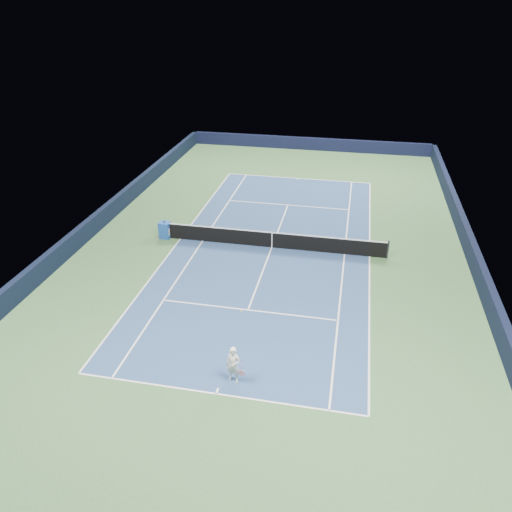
# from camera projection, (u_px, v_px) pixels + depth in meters

# --- Properties ---
(ground) EXTENTS (40.00, 40.00, 0.00)m
(ground) POSITION_uv_depth(u_px,v_px,m) (272.00, 247.00, 28.48)
(ground) COLOR #365D32
(ground) RESTS_ON ground
(wall_far) EXTENTS (22.00, 0.35, 1.10)m
(wall_far) POSITION_uv_depth(u_px,v_px,m) (309.00, 144.00, 45.30)
(wall_far) COLOR black
(wall_far) RESTS_ON ground
(wall_right) EXTENTS (0.35, 40.00, 1.10)m
(wall_right) POSITION_uv_depth(u_px,v_px,m) (474.00, 257.00, 26.32)
(wall_right) COLOR black
(wall_right) RESTS_ON ground
(wall_left) EXTENTS (0.35, 40.00, 1.10)m
(wall_left) POSITION_uv_depth(u_px,v_px,m) (96.00, 223.00, 30.11)
(wall_left) COLOR black
(wall_left) RESTS_ON ground
(court_surface) EXTENTS (10.97, 23.77, 0.01)m
(court_surface) POSITION_uv_depth(u_px,v_px,m) (272.00, 247.00, 28.48)
(court_surface) COLOR navy
(court_surface) RESTS_ON ground
(baseline_far) EXTENTS (10.97, 0.08, 0.00)m
(baseline_far) POSITION_uv_depth(u_px,v_px,m) (298.00, 178.00, 38.72)
(baseline_far) COLOR white
(baseline_far) RESTS_ON ground
(baseline_near) EXTENTS (10.97, 0.08, 0.00)m
(baseline_near) POSITION_uv_depth(u_px,v_px,m) (216.00, 394.00, 18.23)
(baseline_near) COLOR white
(baseline_near) RESTS_ON ground
(sideline_doubles_right) EXTENTS (0.08, 23.77, 0.00)m
(sideline_doubles_right) POSITION_uv_depth(u_px,v_px,m) (370.00, 256.00, 27.51)
(sideline_doubles_right) COLOR white
(sideline_doubles_right) RESTS_ON ground
(sideline_doubles_left) EXTENTS (0.08, 23.77, 0.00)m
(sideline_doubles_left) POSITION_uv_depth(u_px,v_px,m) (180.00, 239.00, 29.43)
(sideline_doubles_left) COLOR white
(sideline_doubles_left) RESTS_ON ground
(sideline_singles_right) EXTENTS (0.08, 23.77, 0.00)m
(sideline_singles_right) POSITION_uv_depth(u_px,v_px,m) (345.00, 254.00, 27.75)
(sideline_singles_right) COLOR white
(sideline_singles_right) RESTS_ON ground
(sideline_singles_left) EXTENTS (0.08, 23.77, 0.00)m
(sideline_singles_left) POSITION_uv_depth(u_px,v_px,m) (203.00, 241.00, 29.19)
(sideline_singles_left) COLOR white
(sideline_singles_left) RESTS_ON ground
(service_line_far) EXTENTS (8.23, 0.08, 0.00)m
(service_line_far) POSITION_uv_depth(u_px,v_px,m) (288.00, 205.00, 33.99)
(service_line_far) COLOR white
(service_line_far) RESTS_ON ground
(service_line_near) EXTENTS (8.23, 0.08, 0.00)m
(service_line_near) POSITION_uv_depth(u_px,v_px,m) (248.00, 310.00, 22.96)
(service_line_near) COLOR white
(service_line_near) RESTS_ON ground
(center_service_line) EXTENTS (0.08, 12.80, 0.00)m
(center_service_line) POSITION_uv_depth(u_px,v_px,m) (272.00, 247.00, 28.47)
(center_service_line) COLOR white
(center_service_line) RESTS_ON ground
(center_mark_far) EXTENTS (0.08, 0.30, 0.00)m
(center_mark_far) POSITION_uv_depth(u_px,v_px,m) (298.00, 179.00, 38.59)
(center_mark_far) COLOR white
(center_mark_far) RESTS_ON ground
(center_mark_near) EXTENTS (0.08, 0.30, 0.00)m
(center_mark_near) POSITION_uv_depth(u_px,v_px,m) (217.00, 391.00, 18.36)
(center_mark_near) COLOR white
(center_mark_near) RESTS_ON ground
(tennis_net) EXTENTS (12.90, 0.10, 1.07)m
(tennis_net) POSITION_uv_depth(u_px,v_px,m) (272.00, 240.00, 28.24)
(tennis_net) COLOR black
(tennis_net) RESTS_ON ground
(sponsor_cube) EXTENTS (0.65, 0.60, 1.00)m
(sponsor_cube) POSITION_uv_depth(u_px,v_px,m) (165.00, 230.00, 29.36)
(sponsor_cube) COLOR #1B49A6
(sponsor_cube) RESTS_ON ground
(tennis_player) EXTENTS (0.75, 1.25, 2.53)m
(tennis_player) POSITION_uv_depth(u_px,v_px,m) (234.00, 365.00, 18.50)
(tennis_player) COLOR white
(tennis_player) RESTS_ON ground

